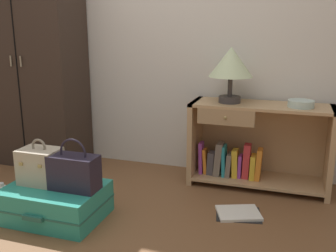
# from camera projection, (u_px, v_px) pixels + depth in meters

# --- Properties ---
(ground_plane) EXTENTS (9.00, 9.00, 0.00)m
(ground_plane) POSITION_uv_depth(u_px,v_px,m) (82.00, 247.00, 2.24)
(ground_plane) COLOR brown
(back_wall) EXTENTS (6.40, 0.10, 2.60)m
(back_wall) POSITION_uv_depth(u_px,v_px,m) (164.00, 19.00, 3.29)
(back_wall) COLOR silver
(back_wall) RESTS_ON ground_plane
(wardrobe) EXTENTS (0.86, 0.47, 1.91)m
(wardrobe) POSITION_uv_depth(u_px,v_px,m) (34.00, 59.00, 3.45)
(wardrobe) COLOR #33261E
(wardrobe) RESTS_ON ground_plane
(bookshelf) EXTENTS (1.08, 0.39, 0.66)m
(bookshelf) POSITION_uv_depth(u_px,v_px,m) (253.00, 146.00, 3.06)
(bookshelf) COLOR tan
(bookshelf) RESTS_ON ground_plane
(table_lamp) EXTENTS (0.34, 0.34, 0.43)m
(table_lamp) POSITION_uv_depth(u_px,v_px,m) (231.00, 64.00, 2.93)
(table_lamp) COLOR #3D3838
(table_lamp) RESTS_ON bookshelf
(bowl) EXTENTS (0.19, 0.19, 0.05)m
(bowl) POSITION_uv_depth(u_px,v_px,m) (301.00, 104.00, 2.83)
(bowl) COLOR silver
(bowl) RESTS_ON bookshelf
(suitcase_large) EXTENTS (0.63, 0.48, 0.22)m
(suitcase_large) POSITION_uv_depth(u_px,v_px,m) (56.00, 202.00, 2.56)
(suitcase_large) COLOR teal
(suitcase_large) RESTS_ON ground_plane
(train_case) EXTENTS (0.26, 0.20, 0.31)m
(train_case) POSITION_uv_depth(u_px,v_px,m) (40.00, 166.00, 2.56)
(train_case) COLOR #B7A88E
(train_case) RESTS_ON suitcase_large
(handbag) EXTENTS (0.31, 0.16, 0.34)m
(handbag) POSITION_uv_depth(u_px,v_px,m) (74.00, 172.00, 2.46)
(handbag) COLOR #231E2D
(handbag) RESTS_ON suitcase_large
(bottle) EXTENTS (0.07, 0.07, 0.17)m
(bottle) POSITION_uv_depth(u_px,v_px,m) (2.00, 196.00, 2.73)
(bottle) COLOR white
(bottle) RESTS_ON ground_plane
(open_book_on_floor) EXTENTS (0.34, 0.31, 0.02)m
(open_book_on_floor) POSITION_uv_depth(u_px,v_px,m) (238.00, 213.00, 2.62)
(open_book_on_floor) COLOR white
(open_book_on_floor) RESTS_ON ground_plane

